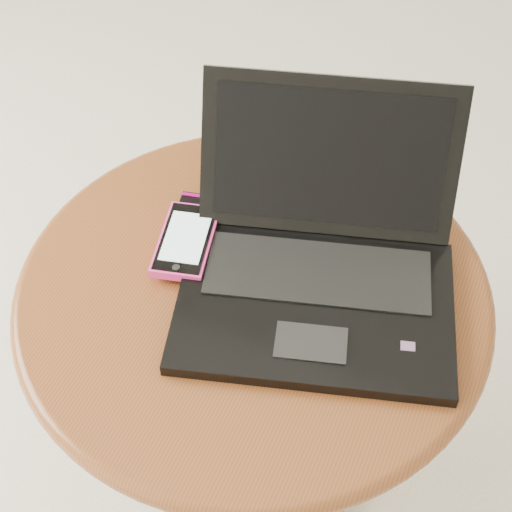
% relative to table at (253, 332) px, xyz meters
% --- Properties ---
extents(table, '(0.58, 0.58, 0.46)m').
position_rel_table_xyz_m(table, '(0.00, 0.00, 0.00)').
color(table, '#593013').
rests_on(table, ground).
extents(laptop, '(0.39, 0.38, 0.20)m').
position_rel_table_xyz_m(laptop, '(0.07, 0.03, 0.14)').
color(laptop, black).
rests_on(laptop, table).
extents(phone_black, '(0.08, 0.11, 0.01)m').
position_rel_table_xyz_m(phone_black, '(-0.11, 0.06, 0.10)').
color(phone_black, black).
rests_on(phone_black, table).
extents(phone_pink, '(0.09, 0.13, 0.01)m').
position_rel_table_xyz_m(phone_pink, '(-0.10, 0.02, 0.12)').
color(phone_pink, '#FF3497').
rests_on(phone_pink, phone_black).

